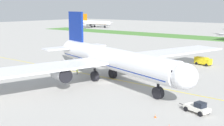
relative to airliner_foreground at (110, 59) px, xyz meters
The scene contains 9 objects.
ground_plane 6.00m from the airliner_foreground, 98.33° to the right, with size 600.00×600.00×0.00m, color #ADAAA5.
apron_taxi_line 6.43m from the airliner_foreground, 94.13° to the left, with size 280.00×0.36×0.01m, color yellow.
airliner_foreground is the anchor object (origin of this frame).
pushback_tug 27.64m from the airliner_foreground, 15.81° to the right, with size 6.37×3.42×2.11m.
ground_crew_wingwalker_port 13.42m from the airliner_foreground, behind, with size 0.39×0.50×1.56m.
traffic_cone_near_nose 26.29m from the airliner_foreground, 33.17° to the right, with size 0.36×0.36×0.58m.
traffic_cone_port_wing 30.82m from the airliner_foreground, 32.96° to the right, with size 0.36×0.36×0.58m.
service_truck_baggage_loader 37.30m from the airliner_foreground, 74.57° to the left, with size 5.77×3.34×2.50m.
parked_airliner_far_left 202.57m from the airliner_foreground, 133.33° to the left, with size 35.41×55.79×12.43m.
Camera 1 is at (45.56, -54.04, 18.45)m, focal length 46.89 mm.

